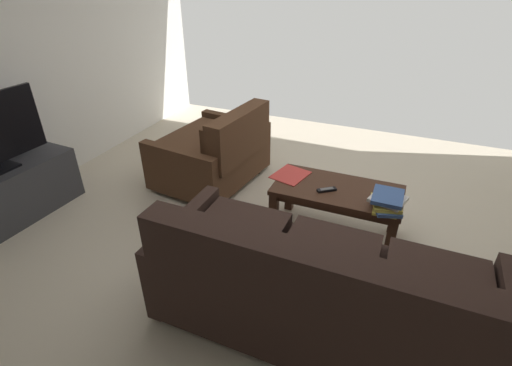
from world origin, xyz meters
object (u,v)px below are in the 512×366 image
book_stack (387,202)px  loose_magazine (290,175)px  sofa_main (319,291)px  coffee_table (337,196)px  loveseat_near (215,152)px  tv_stand (7,196)px  tv_remote (327,190)px

book_stack → loose_magazine: 0.86m
sofa_main → coffee_table: (0.13, -1.09, 0.01)m
book_stack → loveseat_near: bearing=-18.6°
tv_stand → loose_magazine: bearing=-157.1°
sofa_main → tv_remote: 1.03m
coffee_table → book_stack: bearing=156.5°
coffee_table → tv_stand: (2.78, 0.93, -0.13)m
tv_stand → book_stack: (-3.17, -0.76, 0.27)m
sofa_main → tv_stand: 2.91m
coffee_table → tv_remote: bearing=45.7°
sofa_main → tv_stand: size_ratio=1.65×
loveseat_near → tv_stand: size_ratio=0.96×
book_stack → sofa_main: bearing=73.5°
loveseat_near → book_stack: 1.88m
book_stack → coffee_table: bearing=-23.5°
sofa_main → book_stack: sofa_main is taller
sofa_main → loveseat_near: bearing=-45.1°
book_stack → loose_magazine: bearing=-15.7°
coffee_table → loose_magazine: (0.43, -0.06, 0.08)m
book_stack → tv_stand: bearing=13.4°
coffee_table → tv_remote: 0.14m
coffee_table → tv_stand: size_ratio=0.83×
coffee_table → book_stack: size_ratio=3.28×
coffee_table → loose_magazine: 0.44m
sofa_main → book_stack: (-0.27, -0.91, 0.15)m
tv_stand → tv_remote: bearing=-162.5°
sofa_main → coffee_table: size_ratio=1.99×
loveseat_near → tv_remote: loveseat_near is taller
sofa_main → book_stack: 0.96m
loveseat_near → coffee_table: size_ratio=1.16×
loveseat_near → loose_magazine: loveseat_near is taller
tv_stand → tv_remote: (-2.70, -0.85, 0.22)m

